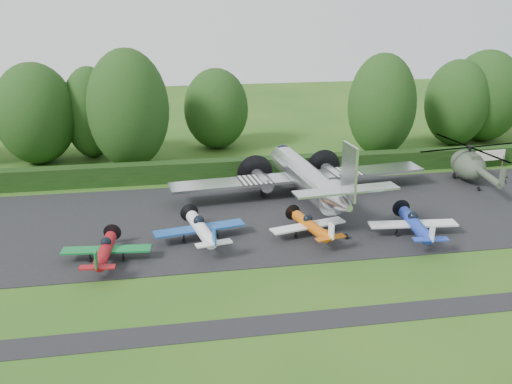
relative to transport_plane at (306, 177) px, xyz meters
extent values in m
plane|color=#215016|center=(-3.96, -13.58, -2.18)|extent=(160.00, 160.00, 0.00)
cube|color=black|center=(-3.96, -3.58, -2.18)|extent=(70.00, 18.00, 0.01)
cube|color=black|center=(-3.96, -19.58, -2.18)|extent=(70.00, 2.00, 0.00)
cube|color=black|center=(-3.96, 7.42, -2.18)|extent=(90.00, 1.60, 2.00)
cylinder|color=silver|center=(0.00, 0.37, -0.07)|extent=(2.55, 13.30, 2.55)
cone|color=silver|center=(0.00, 7.82, -0.07)|extent=(2.55, 1.66, 2.55)
cone|color=silver|center=(0.00, -7.61, 0.48)|extent=(2.55, 3.32, 2.55)
sphere|color=black|center=(0.00, 6.75, 0.48)|extent=(1.66, 1.66, 1.66)
cube|color=silver|center=(0.00, 1.48, -0.41)|extent=(24.38, 2.66, 0.24)
cube|color=white|center=(-4.43, 1.48, -0.27)|extent=(2.88, 2.77, 0.06)
cube|color=white|center=(4.43, 1.48, -0.27)|extent=(2.88, 2.77, 0.06)
cylinder|color=silver|center=(-3.55, 2.15, -0.68)|extent=(1.22, 3.55, 1.22)
cylinder|color=silver|center=(3.55, 2.15, -0.68)|extent=(1.22, 3.55, 1.22)
cylinder|color=black|center=(-3.55, 4.64, -0.68)|extent=(3.55, 0.03, 3.55)
cylinder|color=black|center=(3.55, 4.64, -0.68)|extent=(3.55, 0.03, 3.55)
cube|color=silver|center=(0.00, -8.49, 1.70)|extent=(8.31, 1.55, 0.16)
cube|color=silver|center=(0.00, -8.82, 3.25)|extent=(0.20, 2.44, 4.21)
cylinder|color=black|center=(-3.55, 1.70, -1.90)|extent=(0.28, 1.00, 1.00)
cylinder|color=black|center=(3.55, 1.70, -1.90)|extent=(0.28, 1.00, 1.00)
cylinder|color=black|center=(0.00, -8.94, -1.98)|extent=(0.20, 0.49, 0.49)
cylinder|color=maroon|center=(-17.05, -9.93, -1.20)|extent=(0.86, 4.90, 0.86)
sphere|color=black|center=(-17.05, -9.39, -0.80)|extent=(0.75, 0.75, 0.75)
cube|color=#106E30|center=(-17.05, -9.48, -1.33)|extent=(6.24, 1.16, 0.12)
cube|color=maroon|center=(-17.05, -12.87, -0.98)|extent=(2.32, 0.62, 0.09)
cube|color=#106E30|center=(-17.05, -12.96, -0.40)|extent=(0.09, 0.71, 1.16)
cylinder|color=black|center=(-17.05, -6.76, -1.20)|extent=(1.34, 0.02, 1.34)
cylinder|color=black|center=(-18.21, -9.66, -2.02)|extent=(0.12, 0.39, 0.39)
cylinder|color=black|center=(-15.89, -9.66, -2.02)|extent=(0.12, 0.39, 0.39)
cylinder|color=black|center=(-17.05, -7.61, -2.04)|extent=(0.11, 0.36, 0.36)
cylinder|color=white|center=(-10.11, -7.58, -1.07)|extent=(0.96, 5.52, 0.96)
sphere|color=black|center=(-10.11, -6.98, -0.62)|extent=(0.84, 0.84, 0.84)
cube|color=#194A98|center=(-10.11, -7.08, -1.22)|extent=(7.03, 1.31, 0.14)
cube|color=white|center=(-10.11, -10.89, -0.82)|extent=(2.61, 0.70, 0.10)
cube|color=#194A98|center=(-10.11, -10.99, -0.17)|extent=(0.10, 0.80, 1.31)
cylinder|color=black|center=(-10.11, -4.01, -1.07)|extent=(1.51, 0.02, 1.51)
cylinder|color=black|center=(-11.42, -7.28, -2.00)|extent=(0.14, 0.44, 0.44)
cylinder|color=black|center=(-8.81, -7.28, -2.00)|extent=(0.14, 0.44, 0.44)
cylinder|color=black|center=(-10.11, -4.97, -2.02)|extent=(0.12, 0.40, 0.40)
cylinder|color=#C0570B|center=(-1.66, -8.12, -1.21)|extent=(0.85, 4.85, 0.85)
sphere|color=black|center=(-1.66, -7.59, -0.81)|extent=(0.74, 0.74, 0.74)
cube|color=white|center=(-1.66, -7.68, -1.34)|extent=(6.17, 1.15, 0.12)
cube|color=#C0570B|center=(-1.66, -11.03, -0.99)|extent=(2.29, 0.62, 0.09)
cube|color=white|center=(-1.66, -11.11, -0.42)|extent=(0.09, 0.71, 1.15)
cylinder|color=black|center=(-1.66, -4.99, -1.21)|extent=(1.32, 0.02, 1.32)
cylinder|color=black|center=(-2.80, -7.85, -2.02)|extent=(0.12, 0.39, 0.39)
cylinder|color=black|center=(-0.51, -7.85, -2.02)|extent=(0.12, 0.39, 0.39)
cylinder|color=black|center=(-1.66, -5.83, -2.04)|extent=(0.11, 0.35, 0.35)
cylinder|color=#1C35A8|center=(6.30, -9.49, -1.09)|extent=(0.95, 5.42, 0.95)
sphere|color=black|center=(6.30, -8.90, -0.65)|extent=(0.83, 0.83, 0.83)
cube|color=silver|center=(6.30, -9.00, -1.24)|extent=(6.90, 1.28, 0.14)
cube|color=#1C35A8|center=(6.30, -12.74, -0.85)|extent=(2.56, 0.69, 0.10)
cube|color=silver|center=(6.30, -12.84, -0.21)|extent=(0.10, 0.79, 1.28)
cylinder|color=black|center=(6.30, -5.99, -1.09)|extent=(1.48, 0.02, 1.48)
cylinder|color=black|center=(5.02, -9.19, -2.00)|extent=(0.14, 0.43, 0.43)
cylinder|color=black|center=(7.58, -9.19, -2.00)|extent=(0.14, 0.43, 0.43)
cylinder|color=black|center=(6.30, -6.93, -2.02)|extent=(0.12, 0.39, 0.39)
ellipsoid|color=#343F30|center=(17.30, 2.50, -0.49)|extent=(2.93, 5.38, 2.81)
cylinder|color=#343F30|center=(17.30, -1.73, -0.20)|extent=(0.66, 5.64, 0.66)
cube|color=#343F30|center=(17.30, -4.64, 0.64)|extent=(0.11, 0.85, 1.50)
cylinder|color=black|center=(17.30, 2.50, 0.92)|extent=(0.28, 0.28, 0.75)
cylinder|color=black|center=(17.30, 2.50, 1.35)|extent=(0.66, 0.66, 0.23)
cylinder|color=black|center=(17.30, 2.50, 1.35)|extent=(11.28, 11.28, 0.06)
cube|color=#343F30|center=(17.30, 1.75, 0.59)|extent=(0.85, 1.88, 0.66)
ellipsoid|color=black|center=(17.30, 4.01, -0.39)|extent=(1.79, 1.79, 1.61)
cylinder|color=black|center=(16.36, 3.25, -1.90)|extent=(0.17, 0.53, 0.53)
cylinder|color=black|center=(18.24, 3.25, -1.90)|extent=(0.17, 0.53, 0.53)
cylinder|color=black|center=(17.30, -0.50, -1.94)|extent=(0.15, 0.45, 0.45)
cylinder|color=#3F3326|center=(20.21, 6.06, -1.51)|extent=(0.13, 0.13, 1.33)
cylinder|color=#3F3326|center=(23.54, 6.06, -1.51)|extent=(0.13, 0.13, 1.33)
cube|color=white|center=(21.87, 6.06, -0.73)|extent=(3.55, 0.09, 1.11)
cylinder|color=black|center=(-25.97, 16.47, -0.37)|extent=(0.70, 0.70, 3.61)
ellipsoid|color=#1B3711|center=(-25.97, 16.47, 3.33)|extent=(8.66, 8.66, 11.02)
cylinder|color=black|center=(12.07, 12.98, -0.27)|extent=(0.70, 0.70, 3.82)
ellipsoid|color=#1B3711|center=(12.07, 12.98, 3.65)|extent=(7.66, 7.66, 11.67)
cylinder|color=black|center=(-15.94, 13.19, -0.11)|extent=(0.70, 0.70, 4.14)
ellipsoid|color=#1B3711|center=(-15.94, 13.19, 4.15)|extent=(8.54, 8.54, 12.65)
cylinder|color=black|center=(-20.33, 17.77, -0.49)|extent=(0.70, 0.70, 3.37)
ellipsoid|color=#1B3711|center=(-20.33, 17.77, 2.97)|extent=(6.07, 6.07, 10.30)
cylinder|color=black|center=(22.87, 16.00, -0.48)|extent=(0.70, 0.70, 3.40)
ellipsoid|color=#1B3711|center=(22.87, 16.00, 3.02)|extent=(7.67, 7.67, 10.39)
cylinder|color=black|center=(-6.06, 19.38, -0.62)|extent=(0.70, 0.70, 3.13)
ellipsoid|color=#1B3711|center=(-6.06, 19.38, 2.60)|extent=(7.64, 7.64, 9.55)
cylinder|color=black|center=(27.27, 17.23, -0.33)|extent=(0.70, 0.70, 3.70)
ellipsoid|color=#1B3711|center=(27.27, 17.23, 3.48)|extent=(9.07, 9.07, 11.31)
camera|label=1|loc=(-12.75, -47.41, 16.26)|focal=40.00mm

